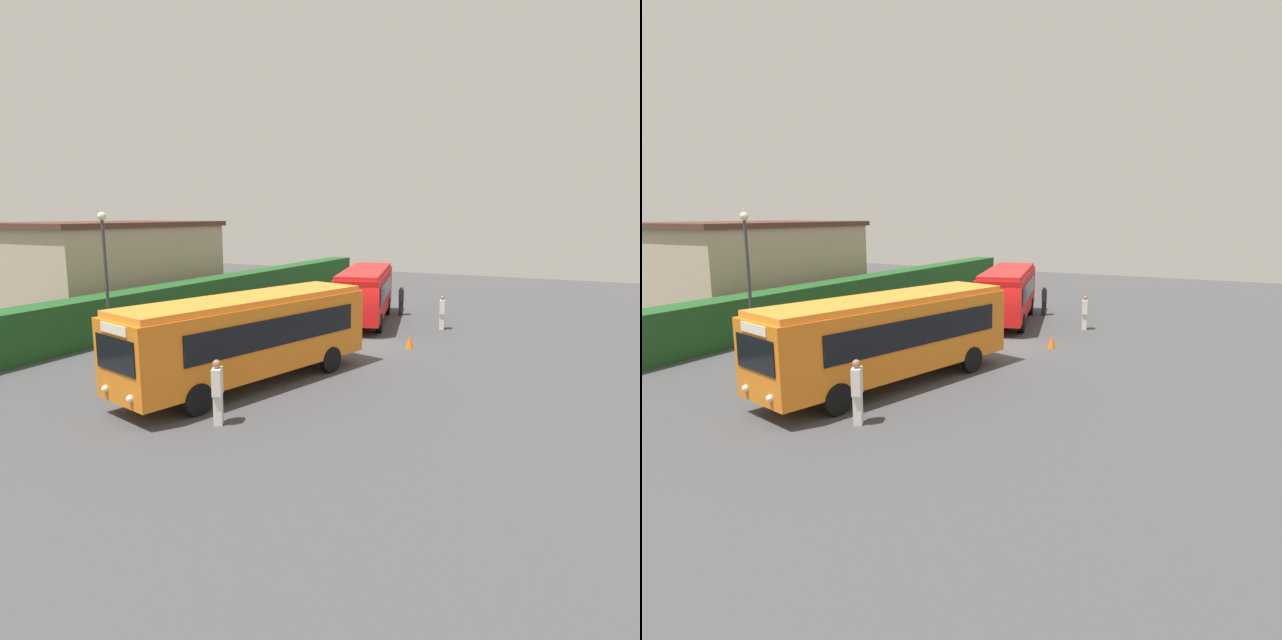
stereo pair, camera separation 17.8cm
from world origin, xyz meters
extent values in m
plane|color=#424244|center=(0.00, 0.00, 0.00)|extent=(64.00, 64.00, 0.00)
cube|color=orange|center=(-7.70, 0.94, 1.76)|extent=(10.27, 4.85, 2.42)
cube|color=orange|center=(-7.70, 0.94, 3.07)|extent=(9.93, 4.58, 0.20)
cube|color=black|center=(-7.72, -0.36, 2.05)|extent=(7.55, 1.93, 0.97)
cube|color=black|center=(-7.10, 2.09, 2.05)|extent=(7.55, 1.93, 0.97)
cube|color=black|center=(-12.55, 2.16, 2.05)|extent=(0.54, 1.99, 1.02)
cube|color=silver|center=(-12.55, 2.16, 2.79)|extent=(0.37, 1.34, 0.28)
cylinder|color=black|center=(-10.98, 0.58, 0.50)|extent=(1.04, 0.52, 1.00)
cylinder|color=black|center=(-10.42, 2.80, 0.50)|extent=(1.04, 0.52, 1.00)
cylinder|color=black|center=(-4.99, -0.93, 0.50)|extent=(1.04, 0.52, 1.00)
cylinder|color=black|center=(-4.43, 1.30, 0.50)|extent=(1.04, 0.52, 1.00)
sphere|color=silver|center=(-12.73, 1.49, 0.90)|extent=(0.22, 0.22, 0.22)
sphere|color=silver|center=(-12.40, 2.82, 0.90)|extent=(0.22, 0.22, 0.22)
cube|color=red|center=(4.95, 1.76, 1.67)|extent=(9.04, 4.60, 2.23)
cube|color=red|center=(4.95, 1.76, 2.88)|extent=(8.73, 4.35, 0.20)
cube|color=black|center=(4.35, 2.80, 1.93)|extent=(6.57, 1.89, 0.89)
cube|color=black|center=(4.98, 0.55, 1.93)|extent=(6.57, 1.89, 0.89)
cube|color=black|center=(9.17, 2.95, 1.93)|extent=(0.55, 1.83, 0.94)
cube|color=silver|center=(9.17, 2.95, 2.60)|extent=(0.38, 1.23, 0.28)
cylinder|color=black|center=(7.27, 3.51, 0.50)|extent=(1.04, 0.54, 1.00)
cylinder|color=black|center=(7.85, 1.48, 0.50)|extent=(1.04, 0.54, 1.00)
cylinder|color=black|center=(2.06, 2.04, 0.50)|extent=(1.04, 0.54, 1.00)
cylinder|color=black|center=(2.63, 0.01, 0.50)|extent=(1.04, 0.54, 1.00)
sphere|color=silver|center=(9.01, 3.57, 0.90)|extent=(0.22, 0.22, 0.22)
sphere|color=silver|center=(9.36, 2.35, 0.90)|extent=(0.22, 0.22, 0.22)
cube|color=silver|center=(-11.31, -0.44, 0.45)|extent=(0.38, 0.35, 0.89)
cube|color=silver|center=(-11.31, -0.44, 1.29)|extent=(0.54, 0.45, 0.78)
sphere|color=#8C6647|center=(-11.31, -0.44, 1.80)|extent=(0.25, 0.25, 0.25)
cube|color=silver|center=(4.91, -2.61, 0.41)|extent=(0.33, 0.30, 0.83)
cube|color=silver|center=(4.91, -2.61, 1.19)|extent=(0.49, 0.35, 0.72)
sphere|color=#8C6647|center=(4.91, -2.61, 1.67)|extent=(0.23, 0.23, 0.23)
cube|color=black|center=(7.93, 0.67, 0.41)|extent=(0.36, 0.34, 0.82)
cube|color=black|center=(7.93, 0.67, 1.18)|extent=(0.52, 0.43, 0.72)
sphere|color=brown|center=(7.93, 0.67, 1.65)|extent=(0.23, 0.23, 0.23)
cube|color=#1E4E20|center=(0.00, 11.15, 1.07)|extent=(44.00, 1.66, 2.14)
cube|color=tan|center=(0.96, 16.98, 2.60)|extent=(12.39, 7.82, 5.20)
cube|color=#4C2D23|center=(0.96, 16.98, 5.35)|extent=(12.88, 8.13, 0.30)
cone|color=orange|center=(0.15, -2.42, 0.30)|extent=(0.36, 0.36, 0.60)
cylinder|color=#38383D|center=(-6.54, 8.98, 2.84)|extent=(0.14, 0.14, 5.68)
sphere|color=beige|center=(-6.54, 8.98, 5.86)|extent=(0.36, 0.36, 0.36)
camera|label=1|loc=(-23.53, -9.96, 5.96)|focal=31.32mm
camera|label=2|loc=(-23.45, -10.12, 5.96)|focal=31.32mm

